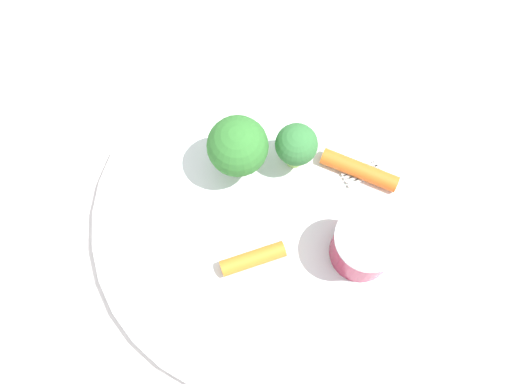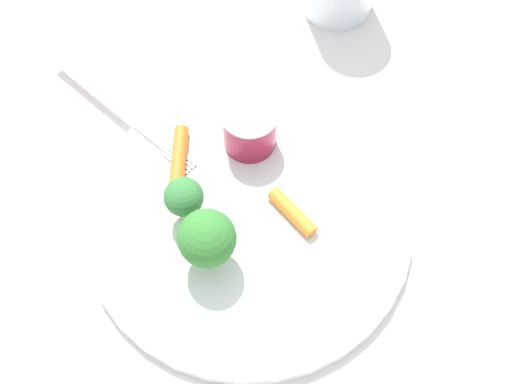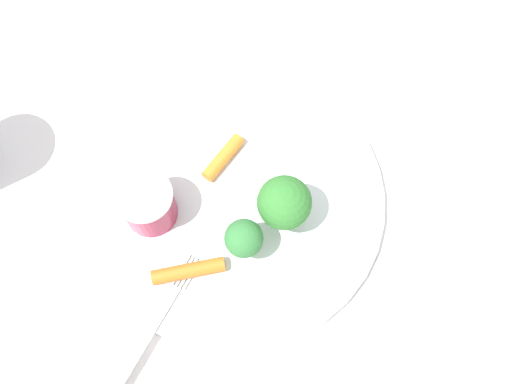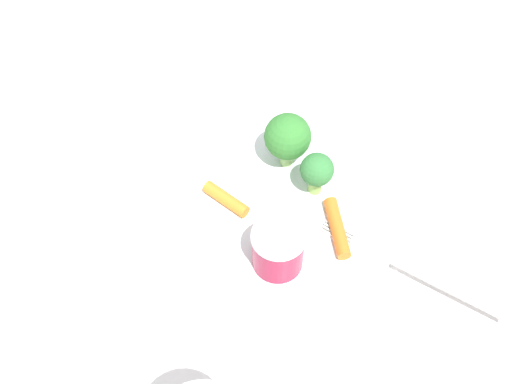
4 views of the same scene
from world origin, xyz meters
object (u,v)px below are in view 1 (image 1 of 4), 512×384
sauce_cup (364,245)px  broccoli_floret_1 (296,146)px  plate (269,219)px  broccoli_floret_0 (238,147)px  carrot_stick_0 (253,259)px  fork (439,136)px  carrot_stick_1 (359,170)px

sauce_cup → broccoli_floret_1: broccoli_floret_1 is taller
plate → broccoli_floret_0: bearing=119.9°
plate → broccoli_floret_1: broccoli_floret_1 is taller
plate → sauce_cup: size_ratio=5.65×
carrot_stick_0 → fork: (0.14, 0.10, -0.00)m
plate → carrot_stick_0: bearing=-108.7°
plate → carrot_stick_0: 0.04m
fork → carrot_stick_1: bearing=-154.1°
plate → carrot_stick_1: size_ratio=4.41×
broccoli_floret_0 → carrot_stick_0: broccoli_floret_0 is taller
broccoli_floret_0 → fork: bearing=9.8°
plate → broccoli_floret_0: size_ratio=4.40×
broccoli_floret_0 → carrot_stick_0: 0.08m
sauce_cup → carrot_stick_1: (0.00, 0.06, -0.02)m
broccoli_floret_0 → fork: (0.15, 0.03, -0.03)m
broccoli_floret_0 → carrot_stick_0: size_ratio=1.26×
carrot_stick_0 → plate: bearing=71.3°
broccoli_floret_1 → carrot_stick_1: (0.05, -0.01, -0.02)m
plate → broccoli_floret_1: size_ratio=5.62×
broccoli_floret_0 → broccoli_floret_1: size_ratio=1.28×
broccoli_floret_1 → carrot_stick_1: broccoli_floret_1 is taller
sauce_cup → fork: bearing=55.1°
plate → sauce_cup: sauce_cup is taller
fork → broccoli_floret_1: bearing=-169.0°
broccoli_floret_0 → sauce_cup: bearing=-36.5°
broccoli_floret_0 → broccoli_floret_1: broccoli_floret_0 is taller
plate → fork: 0.15m
carrot_stick_0 → sauce_cup: bearing=5.5°
sauce_cup → carrot_stick_0: (-0.08, -0.01, -0.02)m
broccoli_floret_1 → carrot_stick_0: (-0.03, -0.08, -0.02)m
plate → broccoli_floret_0: (-0.02, 0.04, 0.04)m
sauce_cup → carrot_stick_0: sauce_cup is taller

